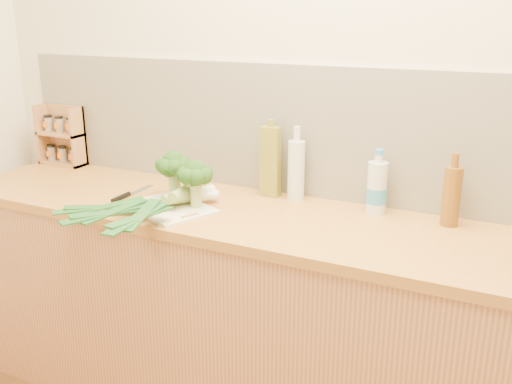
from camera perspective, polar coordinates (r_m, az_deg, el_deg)
room_shell at (r=2.29m, az=8.83°, el=5.56°), size 3.50×3.50×3.50m
counter at (r=2.30m, az=5.72°, el=-13.63°), size 3.20×0.62×0.90m
chopping_board at (r=2.26m, az=-8.63°, el=-1.57°), size 0.41×0.36×0.01m
broccoli_left at (r=2.32m, az=-8.22°, el=2.60°), size 0.15×0.15×0.20m
broccoli_right at (r=2.21m, az=-6.10°, el=1.70°), size 0.14×0.14×0.19m
leek_front at (r=2.26m, az=-9.89°, el=-0.92°), size 0.46×0.50×0.04m
leek_mid at (r=2.20m, az=-9.61°, el=-0.93°), size 0.30×0.60×0.04m
leek_back at (r=2.16m, az=-8.56°, el=-0.69°), size 0.12×0.65×0.04m
chefs_knife at (r=2.44m, az=-12.88°, el=-0.34°), size 0.03×0.27×0.02m
spice_rack at (r=3.04m, az=-18.73°, el=5.06°), size 0.25×0.10×0.30m
oil_tin at (r=2.36m, az=1.46°, el=3.09°), size 0.08×0.05×0.32m
glass_bottle at (r=2.33m, az=4.04°, el=2.30°), size 0.07×0.07×0.30m
amber_bottle at (r=2.15m, az=18.98°, el=-0.30°), size 0.06×0.06×0.27m
water_bottle at (r=2.22m, az=11.98°, el=0.30°), size 0.08×0.08×0.23m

